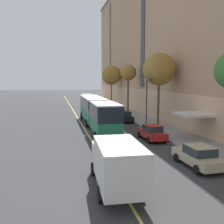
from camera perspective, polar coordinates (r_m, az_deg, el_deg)
ground_plane at (r=31.48m, az=-4.18°, el=-4.11°), size 260.00×260.00×0.00m
sidewalk at (r=36.50m, az=8.71°, el=-2.51°), size 4.38×160.00×0.15m
apartment_facade at (r=38.07m, az=23.12°, el=18.89°), size 15.20×110.00×28.53m
city_bus at (r=33.67m, az=-3.39°, el=0.28°), size 3.01×18.75×3.66m
parked_car_black_1 at (r=38.00m, az=2.63°, el=-0.97°), size 1.98×4.48×1.56m
parked_car_champagne_2 at (r=19.43m, az=18.24°, el=-9.12°), size 2.05×4.46×1.56m
parked_car_red_3 at (r=26.80m, az=8.67°, el=-4.43°), size 2.00×4.26×1.56m
parked_car_black_4 at (r=58.24m, az=-2.85°, el=1.82°), size 2.09×4.83×1.56m
parked_car_white_5 at (r=48.88m, az=-0.75°, el=0.82°), size 1.99×4.78×1.56m
box_truck at (r=14.49m, az=1.00°, el=-10.84°), size 2.57×6.52×2.83m
street_tree_mid_block at (r=33.86m, az=10.21°, el=9.13°), size 4.11×4.11×9.31m
street_tree_far_uptown at (r=47.32m, az=3.54°, el=8.45°), size 2.86×2.86×8.64m
street_tree_far_downtown at (r=61.14m, az=-0.13°, el=8.00°), size 4.39×4.39×9.17m
street_lamp at (r=33.37m, az=7.69°, el=3.34°), size 0.36×1.48×6.11m
lane_centerline at (r=34.31m, az=-6.32°, el=-3.20°), size 0.16×140.00×0.01m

